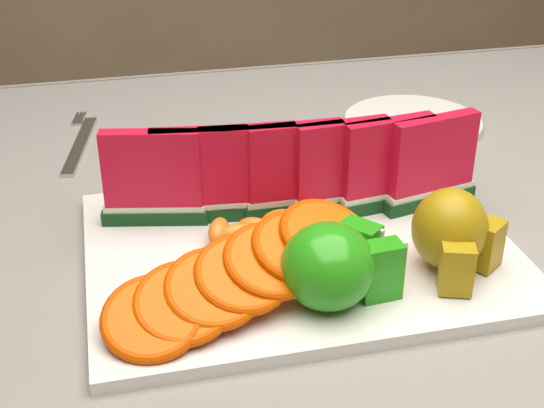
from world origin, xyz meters
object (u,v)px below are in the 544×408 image
pear_cluster (452,232)px  side_plate (413,122)px  platter (300,251)px  apple_cluster (335,265)px  fork (80,142)px

pear_cluster → side_plate: 0.36m
platter → apple_cluster: (0.01, -0.09, 0.04)m
platter → fork: size_ratio=2.05×
platter → apple_cluster: bearing=-85.9°
apple_cluster → side_plate: apple_cluster is taller
pear_cluster → fork: size_ratio=0.45×
side_plate → fork: (-0.43, 0.04, -0.00)m
side_plate → platter: bearing=-129.9°
pear_cluster → platter: bearing=150.4°
side_plate → apple_cluster: bearing=-121.7°
apple_cluster → pear_cluster: pear_cluster is taller
pear_cluster → side_plate: bearing=72.4°
platter → pear_cluster: 0.14m
platter → side_plate: bearing=50.1°
pear_cluster → side_plate: pear_cluster is taller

